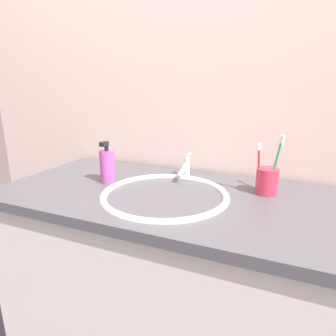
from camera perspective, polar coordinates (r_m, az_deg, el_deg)
The scene contains 10 objects.
tiled_wall_back at distance 1.28m, azimuth 5.01°, elevation 12.89°, with size 2.39×0.04×2.40m, color beige.
vanity_counter at distance 1.26m, azimuth -1.15°, elevation -24.29°, with size 1.19×0.60×0.90m.
sink_basin at distance 1.00m, azimuth -0.67°, elevation -7.09°, with size 0.44×0.44×0.10m.
faucet at distance 1.17m, azimuth 3.49°, elevation 0.04°, with size 0.02×0.14×0.10m.
toothbrush_cup at distance 1.05m, azimuth 19.18°, elevation -2.49°, with size 0.08×0.08×0.09m, color #D8334C.
toothbrush_green at distance 1.01m, azimuth 20.80°, elevation 1.09°, with size 0.04×0.04×0.21m.
toothbrush_red at distance 1.03m, azimuth 17.69°, elevation 0.70°, with size 0.02×0.02×0.18m.
toothbrush_purple at distance 1.06m, azimuth 20.76°, elevation 1.19°, with size 0.04×0.05×0.19m.
toothbrush_white at distance 1.07m, azimuth 20.63°, elevation 1.05°, with size 0.04×0.05×0.18m.
soap_dispenser at distance 1.13m, azimuth -12.01°, elevation 0.42°, with size 0.06×0.06×0.16m.
Camera 1 is at (0.40, -0.88, 1.26)m, focal length 30.48 mm.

